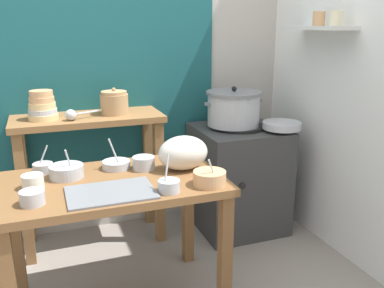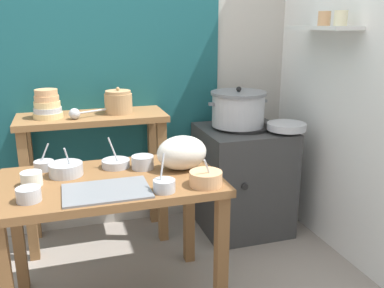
{
  "view_description": "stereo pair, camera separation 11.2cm",
  "coord_description": "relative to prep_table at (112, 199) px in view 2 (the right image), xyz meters",
  "views": [
    {
      "loc": [
        -0.43,
        -1.88,
        1.47
      ],
      "look_at": [
        0.35,
        0.24,
        0.82
      ],
      "focal_mm": 38.9,
      "sensor_mm": 36.0,
      "label": 1
    },
    {
      "loc": [
        -0.32,
        -1.92,
        1.47
      ],
      "look_at": [
        0.35,
        0.24,
        0.82
      ],
      "focal_mm": 38.9,
      "sensor_mm": 36.0,
      "label": 2
    }
  ],
  "objects": [
    {
      "name": "wall_back",
      "position": [
        0.21,
        1.01,
        0.69
      ],
      "size": [
        4.4,
        0.12,
        2.6
      ],
      "color": "#B2ADA3",
      "rests_on": "ground"
    },
    {
      "name": "wall_right",
      "position": [
        1.53,
        0.11,
        0.69
      ],
      "size": [
        0.3,
        3.2,
        2.6
      ],
      "color": "white",
      "rests_on": "ground"
    },
    {
      "name": "prep_table",
      "position": [
        0.0,
        0.0,
        0.0
      ],
      "size": [
        1.1,
        0.66,
        0.72
      ],
      "color": "brown",
      "rests_on": "ground"
    },
    {
      "name": "back_shelf_table",
      "position": [
        -0.02,
        0.74,
        0.07
      ],
      "size": [
        0.96,
        0.4,
        0.9
      ],
      "color": "olive",
      "rests_on": "ground"
    },
    {
      "name": "stove_block",
      "position": [
        1.01,
        0.61,
        -0.23
      ],
      "size": [
        0.6,
        0.61,
        0.78
      ],
      "color": "#383838",
      "rests_on": "ground"
    },
    {
      "name": "steamer_pot",
      "position": [
        0.97,
        0.63,
        0.29
      ],
      "size": [
        0.44,
        0.39,
        0.28
      ],
      "color": "#B7BABF",
      "rests_on": "stove_block"
    },
    {
      "name": "clay_pot",
      "position": [
        0.15,
        0.74,
        0.37
      ],
      "size": [
        0.18,
        0.18,
        0.18
      ],
      "color": "tan",
      "rests_on": "back_shelf_table"
    },
    {
      "name": "bowl_stack_enamel",
      "position": [
        -0.29,
        0.73,
        0.37
      ],
      "size": [
        0.18,
        0.18,
        0.18
      ],
      "color": "#E5C684",
      "rests_on": "back_shelf_table"
    },
    {
      "name": "ladle",
      "position": [
        -0.13,
        0.64,
        0.33
      ],
      "size": [
        0.24,
        0.12,
        0.07
      ],
      "color": "#B7BABF",
      "rests_on": "back_shelf_table"
    },
    {
      "name": "serving_tray",
      "position": [
        -0.04,
        -0.17,
        0.12
      ],
      "size": [
        0.4,
        0.28,
        0.01
      ],
      "primitive_type": "cube",
      "color": "slate",
      "rests_on": "prep_table"
    },
    {
      "name": "plastic_bag",
      "position": [
        0.38,
        0.03,
        0.2
      ],
      "size": [
        0.27,
        0.19,
        0.19
      ],
      "primitive_type": "ellipsoid",
      "color": "silver",
      "rests_on": "prep_table"
    },
    {
      "name": "wide_pan",
      "position": [
        1.24,
        0.43,
        0.19
      ],
      "size": [
        0.27,
        0.27,
        0.05
      ],
      "primitive_type": "cylinder",
      "color": "#B7BABF",
      "rests_on": "stove_block"
    },
    {
      "name": "prep_bowl_0",
      "position": [
        0.19,
        0.1,
        0.15
      ],
      "size": [
        0.12,
        0.12,
        0.07
      ],
      "color": "#B7BABF",
      "rests_on": "prep_table"
    },
    {
      "name": "prep_bowl_1",
      "position": [
        -0.21,
        0.12,
        0.15
      ],
      "size": [
        0.17,
        0.17,
        0.16
      ],
      "color": "#B7BABF",
      "rests_on": "prep_table"
    },
    {
      "name": "prep_bowl_2",
      "position": [
        -0.38,
        -0.17,
        0.14
      ],
      "size": [
        0.11,
        0.11,
        0.06
      ],
      "color": "#B7BABF",
      "rests_on": "prep_table"
    },
    {
      "name": "prep_bowl_3",
      "position": [
        -0.37,
        0.02,
        0.15
      ],
      "size": [
        0.1,
        0.1,
        0.07
      ],
      "color": "silver",
      "rests_on": "prep_table"
    },
    {
      "name": "prep_bowl_4",
      "position": [
        -0.32,
        0.24,
        0.14
      ],
      "size": [
        0.1,
        0.1,
        0.14
      ],
      "color": "#B7BABF",
      "rests_on": "prep_table"
    },
    {
      "name": "prep_bowl_5",
      "position": [
        0.05,
        0.17,
        0.13
      ],
      "size": [
        0.15,
        0.15,
        0.17
      ],
      "color": "#B7BABF",
      "rests_on": "prep_table"
    },
    {
      "name": "prep_bowl_6",
      "position": [
        0.22,
        -0.24,
        0.14
      ],
      "size": [
        0.1,
        0.1,
        0.18
      ],
      "color": "#B7BABF",
      "rests_on": "prep_table"
    },
    {
      "name": "prep_bowl_7",
      "position": [
        0.43,
        -0.23,
        0.15
      ],
      "size": [
        0.16,
        0.16,
        0.14
      ],
      "color": "tan",
      "rests_on": "prep_table"
    }
  ]
}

